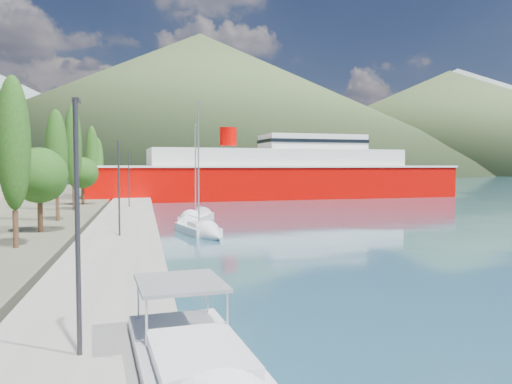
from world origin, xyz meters
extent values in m
plane|color=#22485B|center=(0.00, 120.00, 0.00)|extent=(1400.00, 1400.00, 0.00)
cube|color=gray|center=(-9.00, 26.00, 0.40)|extent=(5.00, 88.00, 0.80)
cone|color=slate|center=(80.00, 680.00, 90.00)|extent=(760.00, 760.00, 180.00)
cone|color=slate|center=(420.00, 600.00, 70.00)|extent=(640.00, 640.00, 140.00)
cone|color=#3E512C|center=(40.00, 400.00, 57.50)|extent=(480.00, 480.00, 115.00)
cone|color=#3E512C|center=(260.00, 380.00, 45.00)|extent=(420.00, 420.00, 90.00)
cylinder|color=#47301E|center=(-14.45, 10.89, 1.75)|extent=(0.30, 0.30, 2.11)
ellipsoid|color=#214A15|center=(-14.45, 10.89, 6.54)|extent=(1.80, 1.80, 7.46)
cylinder|color=#47301E|center=(-14.45, 17.74, 1.90)|extent=(0.36, 0.36, 2.40)
sphere|color=#214A15|center=(-14.45, 17.74, 4.63)|extent=(3.84, 3.84, 3.84)
cylinder|color=#47301E|center=(-14.45, 24.91, 1.72)|extent=(0.30, 0.30, 2.03)
ellipsoid|color=#214A15|center=(-14.45, 24.91, 6.33)|extent=(1.80, 1.80, 7.20)
cylinder|color=#47301E|center=(-14.45, 34.97, 1.89)|extent=(0.30, 0.30, 2.37)
ellipsoid|color=#214A15|center=(-14.45, 34.97, 7.27)|extent=(1.80, 1.80, 8.41)
cylinder|color=#47301E|center=(-14.45, 42.86, 1.85)|extent=(0.36, 0.36, 2.30)
sphere|color=#214A15|center=(-14.45, 42.86, 4.47)|extent=(3.67, 3.67, 3.67)
cylinder|color=#47301E|center=(-14.45, 54.56, 1.82)|extent=(0.30, 0.30, 2.24)
ellipsoid|color=#214A15|center=(-14.45, 54.56, 6.92)|extent=(1.80, 1.80, 7.96)
cylinder|color=#47301E|center=(-14.45, 63.27, 1.69)|extent=(0.30, 0.30, 1.99)
ellipsoid|color=#214A15|center=(-14.45, 63.27, 6.21)|extent=(1.80, 1.80, 7.05)
cylinder|color=#2D2D33|center=(-9.00, -6.77, 3.80)|extent=(0.12, 0.12, 6.00)
cube|color=#2D2D33|center=(-9.00, -6.52, 6.80)|extent=(0.15, 0.50, 0.12)
cylinder|color=#2D2D33|center=(-9.00, 13.99, 3.80)|extent=(0.12, 0.12, 6.00)
cube|color=#2D2D33|center=(-9.00, 14.24, 6.80)|extent=(0.15, 0.50, 0.12)
cylinder|color=#2D2D33|center=(-9.00, 37.06, 3.80)|extent=(0.12, 0.12, 6.00)
cube|color=#2D2D33|center=(-9.00, 37.31, 6.80)|extent=(0.15, 0.50, 0.12)
cube|color=silver|center=(-6.46, -8.07, 0.69)|extent=(2.93, 6.19, 1.01)
cube|color=silver|center=(-6.39, -8.80, 1.33)|extent=(2.17, 3.09, 0.37)
cube|color=slate|center=(-6.61, -6.46, 2.33)|extent=(2.31, 2.67, 0.09)
cube|color=silver|center=(-3.38, 19.90, 0.22)|extent=(3.23, 5.92, 0.79)
cube|color=silver|center=(-3.30, 19.53, 0.75)|extent=(1.69, 2.46, 0.31)
cylinder|color=silver|center=(-3.30, 19.53, 5.46)|extent=(0.12, 0.12, 9.68)
cone|color=silver|center=(-2.58, 16.40, 0.22)|extent=(2.56, 3.01, 2.02)
cube|color=silver|center=(-2.57, 28.05, 0.24)|extent=(3.86, 5.45, 0.86)
cube|color=silver|center=(-2.69, 27.74, 0.81)|extent=(1.95, 2.34, 0.33)
cylinder|color=silver|center=(-2.69, 27.74, 4.95)|extent=(0.12, 0.12, 8.56)
cone|color=silver|center=(-3.74, 25.08, 0.24)|extent=(2.89, 2.97, 2.19)
cube|color=#C10300|center=(14.09, 60.33, 2.28)|extent=(60.70, 16.38, 5.79)
cube|color=silver|center=(14.09, 60.33, 5.17)|extent=(61.15, 16.78, 0.31)
cube|color=silver|center=(14.09, 60.33, 6.41)|extent=(42.00, 13.04, 3.10)
cube|color=silver|center=(20.29, 60.74, 9.21)|extent=(17.28, 8.80, 2.48)
cylinder|color=#C10300|center=(5.84, 59.78, 9.93)|extent=(2.69, 2.69, 2.90)
camera|label=1|loc=(-7.49, -19.00, 5.27)|focal=35.00mm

